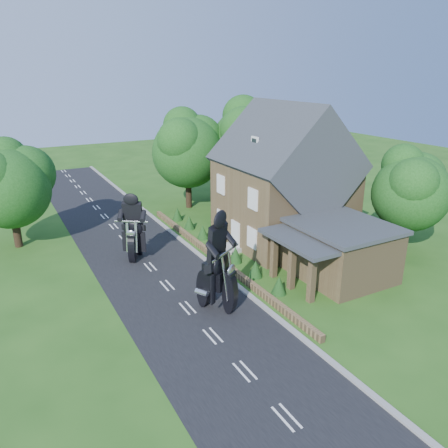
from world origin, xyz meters
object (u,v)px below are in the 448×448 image
house (284,184)px  motorcycle_follow (135,249)px  annex (339,250)px  garden_wall (215,257)px

house → motorcycle_follow: house is taller
house → annex: house is taller
garden_wall → house: house is taller
garden_wall → annex: annex is taller
motorcycle_follow → house: bearing=-154.6°
garden_wall → annex: 8.19m
house → motorcycle_follow: 11.63m
garden_wall → motorcycle_follow: size_ratio=14.61×
garden_wall → motorcycle_follow: (-4.72, 2.71, 0.50)m
garden_wall → house: 7.52m
annex → house: bearing=84.8°
house → motorcycle_follow: bearing=171.1°
garden_wall → motorcycle_follow: bearing=150.1°
house → annex: 7.30m
garden_wall → motorcycle_follow: motorcycle_follow is taller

